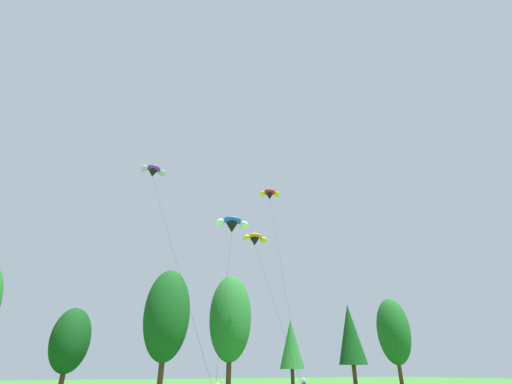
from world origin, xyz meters
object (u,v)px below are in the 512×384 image
object	(u,v)px
parafoil_kite_mid_red_yellow	(270,194)
parafoil_kite_far_blue_white	(232,224)
parafoil_kite_high_purple	(153,171)
parafoil_kite_low_orange	(255,239)

from	to	relation	value
parafoil_kite_mid_red_yellow	parafoil_kite_far_blue_white	xyz separation A→B (m)	(-10.41, -10.84, -10.14)
parafoil_kite_high_purple	parafoil_kite_far_blue_white	size ratio (longest dim) A/B	1.65
parafoil_kite_low_orange	parafoil_kite_high_purple	bearing A→B (deg)	164.92
parafoil_kite_far_blue_white	parafoil_kite_high_purple	bearing A→B (deg)	121.41
parafoil_kite_mid_red_yellow	parafoil_kite_low_orange	distance (m)	10.64
parafoil_kite_high_purple	parafoil_kite_mid_red_yellow	size ratio (longest dim) A/B	0.95
parafoil_kite_high_purple	parafoil_kite_far_blue_white	xyz separation A→B (m)	(5.97, -9.78, -8.95)
parafoil_kite_high_purple	parafoil_kite_mid_red_yellow	xyz separation A→B (m)	(16.38, 1.06, 1.20)
parafoil_kite_far_blue_white	parafoil_kite_low_orange	size ratio (longest dim) A/B	0.90
parafoil_kite_high_purple	parafoil_kite_mid_red_yellow	distance (m)	16.46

